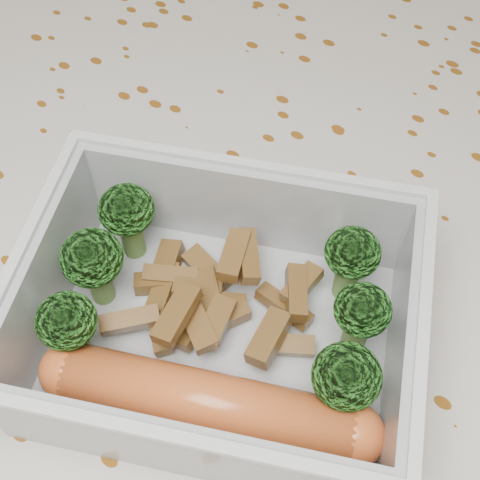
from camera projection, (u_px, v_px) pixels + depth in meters
The scene contains 6 objects.
dining_table at pixel (232, 332), 0.46m from camera, with size 1.40×0.90×0.75m.
tablecloth at pixel (231, 296), 0.42m from camera, with size 1.46×0.96×0.19m.
lunch_container at pixel (218, 326), 0.34m from camera, with size 0.24×0.22×0.07m.
broccoli_florets at pixel (217, 291), 0.33m from camera, with size 0.18×0.15×0.05m.
meat_pile at pixel (212, 298), 0.36m from camera, with size 0.11×0.10×0.03m.
sausage at pixel (208, 402), 0.32m from camera, with size 0.16×0.09×0.03m.
Camera 1 is at (0.13, -0.17, 1.09)m, focal length 50.00 mm.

